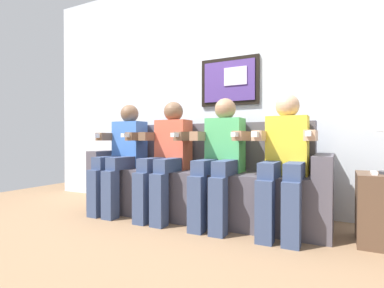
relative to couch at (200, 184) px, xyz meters
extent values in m
plane|color=#8C6B4C|center=(0.00, -0.33, -0.31)|extent=(6.11, 6.11, 0.00)
cube|color=silver|center=(0.00, 0.44, 0.99)|extent=(4.70, 0.05, 2.60)
cube|color=black|center=(0.15, 0.40, 1.04)|extent=(0.63, 0.03, 0.50)
cube|color=#4C337F|center=(0.15, 0.38, 1.04)|extent=(0.55, 0.02, 0.42)
cube|color=silver|center=(0.23, 0.37, 1.08)|extent=(0.24, 0.02, 0.18)
cube|color=#514C56|center=(0.00, -0.04, -0.09)|extent=(2.02, 0.58, 0.45)
cube|color=#514C56|center=(0.00, 0.18, 0.36)|extent=(2.02, 0.14, 0.45)
cube|color=#514C56|center=(-1.08, -0.04, 0.00)|extent=(0.14, 0.58, 0.62)
cube|color=#514C56|center=(1.08, -0.04, 0.00)|extent=(0.14, 0.58, 0.62)
cube|color=#3F72CC|center=(-0.81, -0.05, 0.38)|extent=(0.32, 0.20, 0.48)
sphere|color=brown|center=(-0.81, -0.05, 0.70)|extent=(0.19, 0.19, 0.19)
cube|color=#38476B|center=(-0.90, -0.25, 0.20)|extent=(0.12, 0.40, 0.12)
cube|color=#38476B|center=(-0.72, -0.25, 0.20)|extent=(0.12, 0.40, 0.12)
cube|color=#38476B|center=(-0.90, -0.45, -0.09)|extent=(0.12, 0.12, 0.45)
cube|color=#38476B|center=(-0.72, -0.45, -0.09)|extent=(0.12, 0.12, 0.45)
cube|color=brown|center=(-1.00, -0.17, 0.46)|extent=(0.08, 0.28, 0.08)
cube|color=brown|center=(-0.62, -0.17, 0.46)|extent=(0.08, 0.28, 0.08)
cube|color=white|center=(-0.62, -0.33, 0.47)|extent=(0.04, 0.13, 0.04)
cube|color=white|center=(-1.00, -0.33, 0.47)|extent=(0.04, 0.10, 0.04)
cube|color=#D8593F|center=(-0.27, -0.05, 0.38)|extent=(0.32, 0.20, 0.48)
sphere|color=brown|center=(-0.27, -0.05, 0.70)|extent=(0.19, 0.19, 0.19)
cube|color=#38476B|center=(-0.36, -0.25, 0.20)|extent=(0.12, 0.40, 0.12)
cube|color=#38476B|center=(-0.18, -0.25, 0.20)|extent=(0.12, 0.40, 0.12)
cube|color=#38476B|center=(-0.36, -0.45, -0.09)|extent=(0.12, 0.12, 0.45)
cube|color=#38476B|center=(-0.18, -0.45, -0.09)|extent=(0.12, 0.12, 0.45)
cube|color=brown|center=(-0.46, -0.17, 0.46)|extent=(0.08, 0.28, 0.08)
cube|color=brown|center=(-0.08, -0.17, 0.46)|extent=(0.08, 0.28, 0.08)
cube|color=white|center=(-0.08, -0.33, 0.47)|extent=(0.04, 0.13, 0.04)
cube|color=#4CB266|center=(0.27, -0.05, 0.38)|extent=(0.32, 0.20, 0.48)
sphere|color=#9E7556|center=(0.27, -0.05, 0.70)|extent=(0.19, 0.19, 0.19)
cube|color=#38476B|center=(0.18, -0.25, 0.20)|extent=(0.12, 0.40, 0.12)
cube|color=#38476B|center=(0.36, -0.25, 0.20)|extent=(0.12, 0.40, 0.12)
cube|color=#38476B|center=(0.18, -0.45, -0.09)|extent=(0.12, 0.12, 0.45)
cube|color=#38476B|center=(0.36, -0.45, -0.09)|extent=(0.12, 0.12, 0.45)
cube|color=#9E7556|center=(0.08, -0.17, 0.46)|extent=(0.08, 0.28, 0.08)
cube|color=#9E7556|center=(0.46, -0.17, 0.46)|extent=(0.08, 0.28, 0.08)
cube|color=white|center=(0.46, -0.33, 0.47)|extent=(0.04, 0.13, 0.04)
cube|color=yellow|center=(0.81, -0.05, 0.38)|extent=(0.32, 0.20, 0.48)
sphere|color=tan|center=(0.81, -0.05, 0.70)|extent=(0.19, 0.19, 0.19)
cube|color=#38476B|center=(0.72, -0.25, 0.20)|extent=(0.12, 0.40, 0.12)
cube|color=#38476B|center=(0.90, -0.25, 0.20)|extent=(0.12, 0.40, 0.12)
cube|color=#38476B|center=(0.72, -0.45, -0.09)|extent=(0.12, 0.12, 0.45)
cube|color=#38476B|center=(0.90, -0.45, -0.09)|extent=(0.12, 0.12, 0.45)
cube|color=tan|center=(0.62, -0.17, 0.46)|extent=(0.08, 0.28, 0.08)
cube|color=tan|center=(1.00, -0.17, 0.46)|extent=(0.08, 0.28, 0.08)
cube|color=white|center=(1.00, -0.33, 0.47)|extent=(0.04, 0.13, 0.04)
cube|color=white|center=(0.62, -0.33, 0.47)|extent=(0.04, 0.10, 0.04)
cube|color=white|center=(1.40, -0.19, 0.20)|extent=(0.04, 0.13, 0.02)
camera|label=1|loc=(1.20, -2.56, 0.43)|focal=27.70mm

